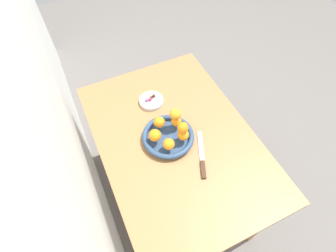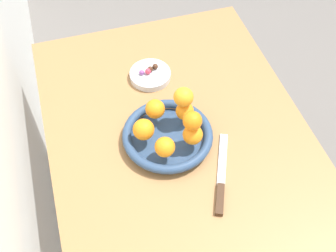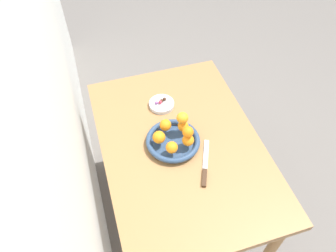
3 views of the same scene
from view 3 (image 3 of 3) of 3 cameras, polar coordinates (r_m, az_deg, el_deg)
The scene contains 17 objects.
ground_plane at distance 2.23m, azimuth 1.74°, elevation -14.61°, with size 6.00×6.00×0.00m, color slate.
wall_back at distance 1.18m, azimuth -20.08°, elevation 6.36°, with size 4.00×0.05×2.50m, color silver.
dining_table at distance 1.66m, azimuth 2.26°, elevation -4.95°, with size 1.10×0.76×0.74m.
fruit_bowl at distance 1.57m, azimuth 0.87°, elevation -2.63°, with size 0.26×0.26×0.04m.
candy_dish at distance 1.75m, azimuth -1.13°, elevation 3.81°, with size 0.13×0.13×0.02m, color silver.
orange_0 at distance 1.57m, azimuth -0.45°, elevation 0.17°, with size 0.06×0.06×0.06m, color orange.
orange_1 at distance 1.52m, azimuth -1.59°, elevation -1.96°, with size 0.06×0.06×0.06m, color orange.
orange_2 at distance 1.49m, azimuth 0.66°, elevation -3.74°, with size 0.06×0.06×0.06m, color orange.
orange_3 at distance 1.52m, azimuth 3.52°, elevation -2.46°, with size 0.06×0.06×0.06m, color orange.
orange_4 at distance 1.57m, azimuth 2.66°, elevation -0.03°, with size 0.05×0.05×0.05m, color orange.
orange_5 at distance 1.53m, azimuth 2.54°, elevation 1.42°, with size 0.06×0.06×0.06m, color orange.
orange_6 at distance 1.48m, azimuth 3.49°, elevation -1.02°, with size 0.05×0.05×0.05m, color orange.
candy_ball_0 at distance 1.74m, azimuth -0.46°, elevation 4.75°, with size 0.02×0.02×0.02m, color #472819.
candy_ball_1 at distance 1.74m, azimuth -1.12°, elevation 4.43°, with size 0.02×0.02×0.02m, color #472819.
candy_ball_2 at distance 1.73m, azimuth -2.02°, elevation 4.07°, with size 0.02×0.02×0.02m, color #8C4C99.
candy_ball_3 at distance 1.73m, azimuth -1.36°, elevation 4.19°, with size 0.02×0.02×0.02m, color #C6384C.
knife at distance 1.52m, azimuth 6.48°, elevation -7.02°, with size 0.25×0.13×0.01m.
Camera 3 is at (-0.89, 0.34, 2.01)m, focal length 35.00 mm.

